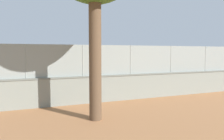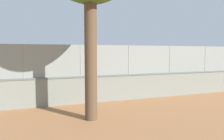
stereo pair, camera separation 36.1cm
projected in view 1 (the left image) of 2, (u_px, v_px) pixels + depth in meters
name	position (u px, v px, depth m)	size (l,w,h in m)	color
ground_plane	(114.00, 76.00, 27.21)	(260.00, 260.00, 0.00)	#A36B42
perimeter_wall	(170.00, 84.00, 14.88)	(24.69, 1.34, 1.58)	gray
fence_panel_on_wall	(171.00, 59.00, 14.74)	(24.25, 0.97, 1.77)	gray
player_near_wall_returning	(84.00, 70.00, 25.14)	(0.72, 1.25, 1.58)	#591919
player_at_service_line	(83.00, 75.00, 19.71)	(0.92, 0.73, 1.58)	black
player_foreground_swinging	(100.00, 69.00, 27.13)	(0.99, 0.71, 1.51)	navy
sports_ball	(95.00, 68.00, 23.56)	(0.22, 0.22, 0.22)	yellow
spare_ball_by_wall	(196.00, 89.00, 17.48)	(0.11, 0.11, 0.11)	yellow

